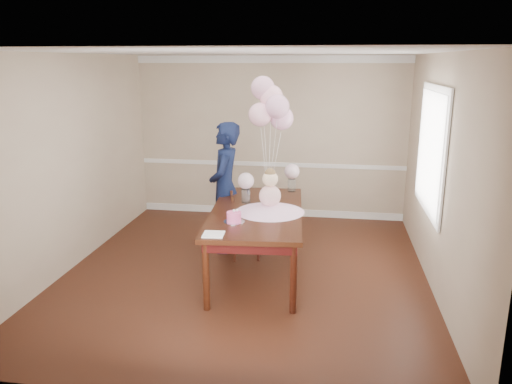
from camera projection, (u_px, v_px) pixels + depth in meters
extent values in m
cube|color=black|center=(245.00, 273.00, 6.33)|extent=(4.50, 5.00, 0.00)
cube|color=white|center=(244.00, 52.00, 5.64)|extent=(4.50, 5.00, 0.02)
cube|color=tan|center=(271.00, 138.00, 8.37)|extent=(4.50, 0.02, 2.70)
cube|color=tan|center=(184.00, 241.00, 3.60)|extent=(4.50, 0.02, 2.70)
cube|color=tan|center=(70.00, 163.00, 6.32)|extent=(0.02, 5.00, 2.70)
cube|color=tan|center=(440.00, 175.00, 5.65)|extent=(0.02, 5.00, 2.70)
cube|color=white|center=(270.00, 164.00, 8.48)|extent=(4.50, 0.02, 0.07)
cube|color=white|center=(271.00, 59.00, 8.04)|extent=(4.50, 0.02, 0.12)
cube|color=white|center=(270.00, 211.00, 8.69)|extent=(4.50, 0.02, 0.12)
cube|color=white|center=(431.00, 150.00, 6.08)|extent=(0.02, 1.66, 1.56)
cube|color=silver|center=(430.00, 150.00, 6.09)|extent=(0.01, 1.50, 1.40)
cube|color=black|center=(257.00, 212.00, 6.14)|extent=(1.27, 2.28, 0.06)
cube|color=black|center=(257.00, 218.00, 6.16)|extent=(1.15, 2.17, 0.11)
cylinder|color=black|center=(206.00, 276.00, 5.30)|extent=(0.08, 0.08, 0.77)
cylinder|color=black|center=(293.00, 279.00, 5.23)|extent=(0.08, 0.08, 0.77)
cylinder|color=black|center=(230.00, 218.00, 7.26)|extent=(0.08, 0.08, 0.77)
cylinder|color=black|center=(294.00, 220.00, 7.19)|extent=(0.08, 0.08, 0.77)
cone|color=#FAB8E4|center=(270.00, 207.00, 6.05)|extent=(0.90, 0.90, 0.11)
sphere|color=pink|center=(270.00, 196.00, 6.02)|extent=(0.26, 0.26, 0.26)
sphere|color=beige|center=(270.00, 179.00, 5.96)|extent=(0.19, 0.19, 0.19)
sphere|color=brown|center=(270.00, 174.00, 5.95)|extent=(0.13, 0.13, 0.13)
cylinder|color=silver|center=(234.00, 222.00, 5.67)|extent=(0.26, 0.26, 0.01)
cylinder|color=#F84E9B|center=(234.00, 217.00, 5.66)|extent=(0.18, 0.18, 0.11)
sphere|color=white|center=(234.00, 211.00, 5.64)|extent=(0.03, 0.03, 0.03)
sphere|color=white|center=(237.00, 210.00, 5.66)|extent=(0.03, 0.03, 0.03)
cylinder|color=white|center=(246.00, 196.00, 6.44)|extent=(0.12, 0.12, 0.18)
sphere|color=beige|center=(246.00, 181.00, 6.39)|extent=(0.21, 0.21, 0.21)
cylinder|color=white|center=(292.00, 185.00, 6.99)|extent=(0.12, 0.12, 0.18)
sphere|color=silver|center=(292.00, 171.00, 6.93)|extent=(0.21, 0.21, 0.21)
cube|color=white|center=(213.00, 234.00, 5.26)|extent=(0.24, 0.24, 0.01)
cylinder|color=silver|center=(268.00, 196.00, 6.71)|extent=(0.05, 0.05, 0.02)
sphere|color=#FFB4C7|center=(260.00, 115.00, 6.44)|extent=(0.31, 0.31, 0.31)
sphere|color=#E7A4C8|center=(277.00, 107.00, 6.34)|extent=(0.31, 0.31, 0.31)
sphere|color=#FFB4C6|center=(271.00, 97.00, 6.48)|extent=(0.31, 0.31, 0.31)
sphere|color=#D99AB4|center=(263.00, 88.00, 6.48)|extent=(0.31, 0.31, 0.31)
sphere|color=#FFB4DB|center=(282.00, 118.00, 6.52)|extent=(0.31, 0.31, 0.31)
cylinder|color=white|center=(264.00, 162.00, 6.59)|extent=(0.10, 0.01, 0.92)
cylinder|color=white|center=(273.00, 159.00, 6.55)|extent=(0.12, 0.05, 1.03)
cylinder|color=white|center=(270.00, 154.00, 6.61)|extent=(0.02, 0.11, 1.14)
cylinder|color=white|center=(266.00, 149.00, 6.62)|extent=(0.10, 0.11, 1.25)
cylinder|color=white|center=(275.00, 164.00, 6.63)|extent=(0.15, 0.09, 0.86)
cube|color=#341A0E|center=(246.00, 229.00, 6.75)|extent=(0.47, 0.47, 0.04)
cylinder|color=#36170E|center=(235.00, 248.00, 6.63)|extent=(0.04, 0.04, 0.38)
cylinder|color=#3B1610|center=(258.00, 247.00, 6.66)|extent=(0.04, 0.04, 0.38)
cylinder|color=#38140F|center=(233.00, 240.00, 6.94)|extent=(0.04, 0.04, 0.38)
cylinder|color=#3D1E10|center=(256.00, 239.00, 6.97)|extent=(0.04, 0.04, 0.38)
cylinder|color=#3C1D10|center=(233.00, 215.00, 6.51)|extent=(0.04, 0.04, 0.49)
cylinder|color=#3E1D10|center=(232.00, 208.00, 6.82)|extent=(0.04, 0.04, 0.49)
cube|color=#3B1510|center=(232.00, 219.00, 6.69)|extent=(0.11, 0.35, 0.04)
cube|color=#3A1B10|center=(232.00, 209.00, 6.66)|extent=(0.11, 0.35, 0.04)
cube|color=#37180F|center=(232.00, 199.00, 6.62)|extent=(0.11, 0.35, 0.04)
imported|color=#0E1633|center=(225.00, 188.00, 6.89)|extent=(0.45, 0.67, 1.81)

